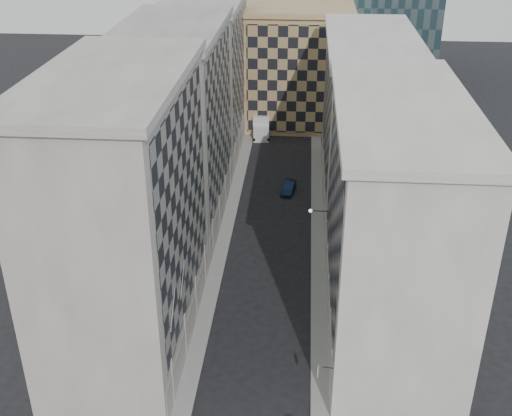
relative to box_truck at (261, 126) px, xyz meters
The scene contains 13 objects.
sidewalk_west 31.33m from the box_truck, 93.24° to the right, with size 1.50×100.00×0.15m, color gray.
sidewalk_east 32.47m from the box_truck, 74.39° to the right, with size 1.50×100.00×0.15m, color gray.
bldg_left_a 51.83m from the box_truck, 98.38° to the right, with size 10.80×22.80×23.70m.
bldg_left_b 30.82m from the box_truck, 104.68° to the right, with size 10.80×22.80×22.70m.
bldg_left_c 13.47m from the box_truck, 139.83° to the right, with size 10.80×22.80×21.70m.
bldg_right_a 49.23m from the box_truck, 72.75° to the right, with size 10.80×26.80×20.70m.
bldg_right_b 25.44m from the box_truck, 53.25° to the right, with size 10.80×28.80×19.70m.
tan_block 11.73m from the box_truck, 50.51° to the left, with size 16.80×14.80×18.80m.
flagpoles_left 55.68m from the box_truck, 92.51° to the right, with size 0.10×6.33×2.33m.
bracket_lamp 38.36m from the box_truck, 78.09° to the right, with size 1.98×0.36×0.36m.
box_truck is the anchor object (origin of this frame).
dark_car 20.82m from the box_truck, 76.02° to the right, with size 1.45×4.16×1.37m, color #10203C.
shop_sign 58.90m from the box_truck, 81.75° to the right, with size 1.17×0.69×0.77m.
Camera 1 is at (3.16, -33.67, 36.20)m, focal length 45.00 mm.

